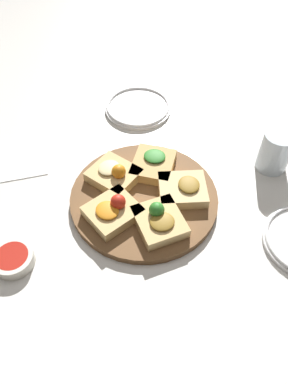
% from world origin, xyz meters
% --- Properties ---
extents(ground_plane, '(3.00, 3.00, 0.00)m').
position_xyz_m(ground_plane, '(0.00, 0.00, 0.00)').
color(ground_plane, silver).
extents(serving_board, '(0.34, 0.34, 0.02)m').
position_xyz_m(serving_board, '(0.00, 0.00, 0.01)').
color(serving_board, brown).
rests_on(serving_board, ground_plane).
extents(focaccia_slice_0, '(0.14, 0.14, 0.05)m').
position_xyz_m(focaccia_slice_0, '(-0.06, -0.07, 0.03)').
color(focaccia_slice_0, '#DBB775').
rests_on(focaccia_slice_0, serving_board).
extents(focaccia_slice_1, '(0.14, 0.14, 0.05)m').
position_xyz_m(focaccia_slice_1, '(0.05, -0.07, 0.03)').
color(focaccia_slice_1, '#DBB775').
rests_on(focaccia_slice_1, serving_board).
extents(focaccia_slice_2, '(0.13, 0.12, 0.05)m').
position_xyz_m(focaccia_slice_2, '(0.08, 0.03, 0.03)').
color(focaccia_slice_2, '#DBB775').
rests_on(focaccia_slice_2, serving_board).
extents(focaccia_slice_3, '(0.10, 0.11, 0.03)m').
position_xyz_m(focaccia_slice_3, '(0.00, 0.09, 0.03)').
color(focaccia_slice_3, '#E5C689').
rests_on(focaccia_slice_3, serving_board).
extents(focaccia_slice_4, '(0.13, 0.13, 0.03)m').
position_xyz_m(focaccia_slice_4, '(-0.08, 0.03, 0.03)').
color(focaccia_slice_4, tan).
rests_on(focaccia_slice_4, serving_board).
extents(plate_left, '(0.19, 0.19, 0.02)m').
position_xyz_m(plate_left, '(-0.34, 0.01, 0.01)').
color(plate_left, white).
rests_on(plate_left, ground_plane).
extents(water_glass, '(0.08, 0.08, 0.10)m').
position_xyz_m(water_glass, '(-0.09, 0.33, 0.05)').
color(water_glass, silver).
rests_on(water_glass, ground_plane).
extents(napkin_stack, '(0.16, 0.15, 0.00)m').
position_xyz_m(napkin_stack, '(-0.16, -0.30, 0.00)').
color(napkin_stack, white).
rests_on(napkin_stack, ground_plane).
extents(dipping_bowl, '(0.09, 0.09, 0.03)m').
position_xyz_m(dipping_bowl, '(0.14, -0.28, 0.01)').
color(dipping_bowl, silver).
rests_on(dipping_bowl, ground_plane).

